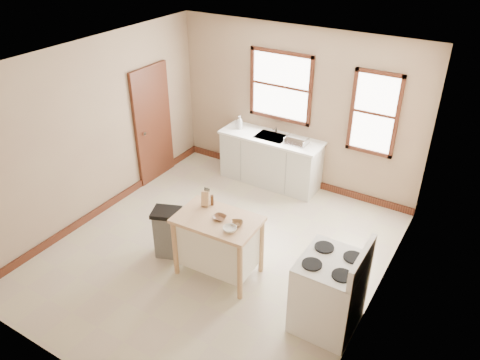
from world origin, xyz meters
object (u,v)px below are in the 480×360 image
(soap_bottle_b, at_px, (238,124))
(trash_bin, at_px, (168,232))
(dish_rack, at_px, (297,141))
(pepper_grinder, at_px, (212,200))
(bowl_a, at_px, (220,218))
(knife_block, at_px, (206,199))
(gas_stove, at_px, (330,284))
(kitchen_island, at_px, (218,246))
(bowl_c, at_px, (230,229))
(soap_bottle_a, at_px, (240,122))
(bowl_b, at_px, (237,224))

(soap_bottle_b, bearing_deg, trash_bin, -73.63)
(dish_rack, xyz_separation_m, pepper_grinder, (-0.17, -2.29, 0.01))
(soap_bottle_b, height_order, bowl_a, soap_bottle_b)
(knife_block, xyz_separation_m, gas_stove, (1.93, -0.27, -0.39))
(kitchen_island, distance_m, bowl_c, 0.57)
(trash_bin, bearing_deg, soap_bottle_b, 77.06)
(kitchen_island, bearing_deg, soap_bottle_a, 113.10)
(dish_rack, relative_size, trash_bin, 0.50)
(pepper_grinder, height_order, bowl_b, pepper_grinder)
(soap_bottle_b, distance_m, gas_stove, 3.91)
(bowl_c, bearing_deg, bowl_a, 149.39)
(bowl_b, bearing_deg, bowl_c, -91.42)
(bowl_b, relative_size, bowl_c, 0.92)
(soap_bottle_b, bearing_deg, soap_bottle_a, 7.43)
(dish_rack, distance_m, knife_block, 2.35)
(bowl_b, height_order, trash_bin, bowl_b)
(kitchen_island, distance_m, bowl_b, 0.55)
(dish_rack, distance_m, gas_stove, 3.13)
(knife_block, distance_m, pepper_grinder, 0.09)
(bowl_a, bearing_deg, gas_stove, -3.27)
(soap_bottle_a, xyz_separation_m, kitchen_island, (1.21, -2.54, -0.59))
(trash_bin, bearing_deg, gas_stove, -22.91)
(knife_block, relative_size, bowl_b, 1.21)
(dish_rack, bearing_deg, pepper_grinder, -86.55)
(knife_block, bearing_deg, bowl_a, -50.75)
(pepper_grinder, bearing_deg, bowl_b, -22.92)
(soap_bottle_b, xyz_separation_m, kitchen_island, (1.24, -2.54, -0.56))
(kitchen_island, relative_size, trash_bin, 1.47)
(kitchen_island, xyz_separation_m, pepper_grinder, (-0.24, 0.23, 0.53))
(soap_bottle_b, xyz_separation_m, bowl_b, (1.53, -2.54, -0.09))
(dish_rack, bearing_deg, bowl_a, -80.05)
(bowl_b, xyz_separation_m, trash_bin, (-1.13, -0.05, -0.55))
(soap_bottle_b, relative_size, bowl_a, 1.04)
(bowl_a, bearing_deg, dish_rack, 92.31)
(bowl_b, bearing_deg, trash_bin, -177.48)
(soap_bottle_b, xyz_separation_m, gas_stove, (2.86, -2.63, -0.40))
(trash_bin, bearing_deg, knife_block, 1.30)
(dish_rack, bearing_deg, trash_bin, -99.01)
(soap_bottle_a, height_order, bowl_c, soap_bottle_a)
(bowl_b, bearing_deg, pepper_grinder, 157.08)
(kitchen_island, xyz_separation_m, gas_stove, (1.62, -0.09, 0.16))
(kitchen_island, relative_size, bowl_b, 6.68)
(bowl_a, height_order, bowl_b, bowl_a)
(bowl_c, distance_m, trash_bin, 1.25)
(bowl_c, bearing_deg, gas_stove, 2.54)
(soap_bottle_a, height_order, trash_bin, soap_bottle_a)
(bowl_c, distance_m, gas_stove, 1.37)
(soap_bottle_b, distance_m, pepper_grinder, 2.52)
(dish_rack, height_order, trash_bin, dish_rack)
(knife_block, height_order, pepper_grinder, knife_block)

